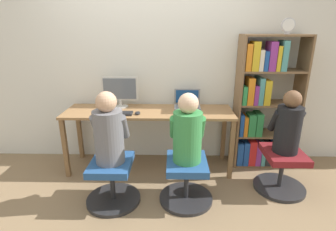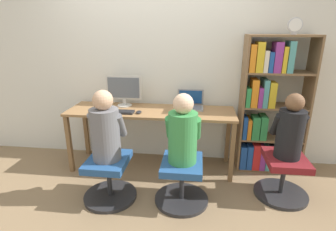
{
  "view_description": "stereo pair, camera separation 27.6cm",
  "coord_description": "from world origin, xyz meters",
  "px_view_note": "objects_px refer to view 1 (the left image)",
  "views": [
    {
      "loc": [
        0.29,
        -2.73,
        1.72
      ],
      "look_at": [
        0.24,
        0.07,
        0.77
      ],
      "focal_mm": 28.0,
      "sensor_mm": 36.0,
      "label": 1
    },
    {
      "loc": [
        0.57,
        -2.71,
        1.72
      ],
      "look_at": [
        0.24,
        0.07,
        0.77
      ],
      "focal_mm": 28.0,
      "sensor_mm": 36.0,
      "label": 2
    }
  ],
  "objects_px": {
    "desktop_monitor": "(120,92)",
    "laptop": "(187,104)",
    "office_chair_side": "(282,170)",
    "person_at_monitor": "(109,131)",
    "office_chair_left": "(112,181)",
    "desk_clock": "(288,26)",
    "bookshelf": "(261,110)",
    "office_chair_right": "(186,180)",
    "person_near_shelf": "(288,125)",
    "person_at_laptop": "(188,132)",
    "keyboard": "(114,113)"
  },
  "relations": [
    {
      "from": "desktop_monitor",
      "to": "person_at_laptop",
      "type": "bearing_deg",
      "value": -45.57
    },
    {
      "from": "office_chair_left",
      "to": "person_near_shelf",
      "type": "relative_size",
      "value": 0.83
    },
    {
      "from": "laptop",
      "to": "person_near_shelf",
      "type": "height_order",
      "value": "person_near_shelf"
    },
    {
      "from": "office_chair_right",
      "to": "bookshelf",
      "type": "bearing_deg",
      "value": 39.82
    },
    {
      "from": "person_at_monitor",
      "to": "desk_clock",
      "type": "distance_m",
      "value": 2.23
    },
    {
      "from": "keyboard",
      "to": "office_chair_side",
      "type": "relative_size",
      "value": 0.78
    },
    {
      "from": "person_at_monitor",
      "to": "person_at_laptop",
      "type": "distance_m",
      "value": 0.75
    },
    {
      "from": "keyboard",
      "to": "desk_clock",
      "type": "bearing_deg",
      "value": 5.6
    },
    {
      "from": "keyboard",
      "to": "office_chair_left",
      "type": "distance_m",
      "value": 0.78
    },
    {
      "from": "laptop",
      "to": "person_at_laptop",
      "type": "relative_size",
      "value": 0.47
    },
    {
      "from": "office_chair_right",
      "to": "bookshelf",
      "type": "xyz_separation_m",
      "value": [
        0.96,
        0.8,
        0.5
      ]
    },
    {
      "from": "person_near_shelf",
      "to": "keyboard",
      "type": "bearing_deg",
      "value": 170.8
    },
    {
      "from": "laptop",
      "to": "office_chair_side",
      "type": "height_order",
      "value": "laptop"
    },
    {
      "from": "desktop_monitor",
      "to": "person_at_laptop",
      "type": "relative_size",
      "value": 0.65
    },
    {
      "from": "desktop_monitor",
      "to": "person_at_laptop",
      "type": "xyz_separation_m",
      "value": [
        0.8,
        -0.82,
        -0.2
      ]
    },
    {
      "from": "laptop",
      "to": "desk_clock",
      "type": "height_order",
      "value": "desk_clock"
    },
    {
      "from": "bookshelf",
      "to": "office_chair_left",
      "type": "bearing_deg",
      "value": -154.04
    },
    {
      "from": "bookshelf",
      "to": "person_at_monitor",
      "type": "bearing_deg",
      "value": -154.18
    },
    {
      "from": "desktop_monitor",
      "to": "laptop",
      "type": "relative_size",
      "value": 1.38
    },
    {
      "from": "person_near_shelf",
      "to": "desktop_monitor",
      "type": "bearing_deg",
      "value": 162.26
    },
    {
      "from": "office_chair_left",
      "to": "person_at_laptop",
      "type": "height_order",
      "value": "person_at_laptop"
    },
    {
      "from": "laptop",
      "to": "person_at_laptop",
      "type": "height_order",
      "value": "person_at_laptop"
    },
    {
      "from": "person_at_monitor",
      "to": "desk_clock",
      "type": "bearing_deg",
      "value": 21.95
    },
    {
      "from": "person_at_laptop",
      "to": "bookshelf",
      "type": "height_order",
      "value": "bookshelf"
    },
    {
      "from": "office_chair_left",
      "to": "desk_clock",
      "type": "xyz_separation_m",
      "value": [
        1.87,
        0.76,
        1.5
      ]
    },
    {
      "from": "office_chair_left",
      "to": "desk_clock",
      "type": "bearing_deg",
      "value": 22.08
    },
    {
      "from": "desktop_monitor",
      "to": "laptop",
      "type": "distance_m",
      "value": 0.85
    },
    {
      "from": "person_at_laptop",
      "to": "bookshelf",
      "type": "distance_m",
      "value": 1.25
    },
    {
      "from": "office_chair_left",
      "to": "office_chair_side",
      "type": "relative_size",
      "value": 1.0
    },
    {
      "from": "keyboard",
      "to": "office_chair_right",
      "type": "distance_m",
      "value": 1.12
    },
    {
      "from": "office_chair_side",
      "to": "desk_clock",
      "type": "bearing_deg",
      "value": 83.17
    },
    {
      "from": "laptop",
      "to": "office_chair_right",
      "type": "height_order",
      "value": "laptop"
    },
    {
      "from": "bookshelf",
      "to": "person_near_shelf",
      "type": "height_order",
      "value": "bookshelf"
    },
    {
      "from": "person_at_monitor",
      "to": "bookshelf",
      "type": "xyz_separation_m",
      "value": [
        1.71,
        0.83,
        -0.04
      ]
    },
    {
      "from": "keyboard",
      "to": "bookshelf",
      "type": "bearing_deg",
      "value": 8.5
    },
    {
      "from": "person_at_laptop",
      "to": "office_chair_side",
      "type": "xyz_separation_m",
      "value": [
        1.05,
        0.22,
        -0.53
      ]
    },
    {
      "from": "bookshelf",
      "to": "office_chair_right",
      "type": "bearing_deg",
      "value": -140.18
    },
    {
      "from": "desktop_monitor",
      "to": "person_at_monitor",
      "type": "relative_size",
      "value": 0.63
    },
    {
      "from": "laptop",
      "to": "desk_clock",
      "type": "xyz_separation_m",
      "value": [
        1.08,
        -0.11,
        0.93
      ]
    },
    {
      "from": "keyboard",
      "to": "person_at_monitor",
      "type": "distance_m",
      "value": 0.57
    },
    {
      "from": "bookshelf",
      "to": "office_chair_side",
      "type": "bearing_deg",
      "value": -80.78
    },
    {
      "from": "laptop",
      "to": "office_chair_side",
      "type": "distance_m",
      "value": 1.32
    },
    {
      "from": "office_chair_side",
      "to": "person_near_shelf",
      "type": "distance_m",
      "value": 0.52
    },
    {
      "from": "desk_clock",
      "to": "office_chair_side",
      "type": "distance_m",
      "value": 1.58
    },
    {
      "from": "desk_clock",
      "to": "office_chair_side",
      "type": "relative_size",
      "value": 0.31
    },
    {
      "from": "office_chair_side",
      "to": "person_near_shelf",
      "type": "height_order",
      "value": "person_near_shelf"
    },
    {
      "from": "office_chair_left",
      "to": "bookshelf",
      "type": "distance_m",
      "value": 1.97
    },
    {
      "from": "office_chair_side",
      "to": "person_at_monitor",
      "type": "bearing_deg",
      "value": -172.05
    },
    {
      "from": "office_chair_side",
      "to": "person_at_laptop",
      "type": "bearing_deg",
      "value": -168.28
    },
    {
      "from": "person_at_laptop",
      "to": "person_near_shelf",
      "type": "bearing_deg",
      "value": 11.97
    }
  ]
}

